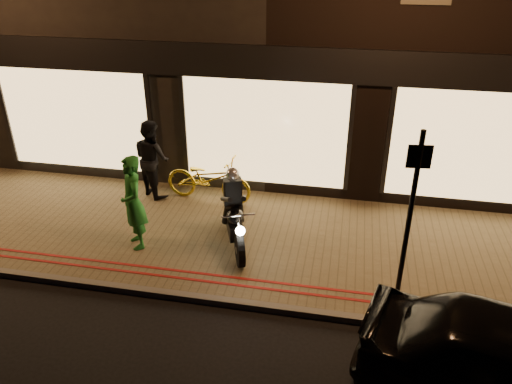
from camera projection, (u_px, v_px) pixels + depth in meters
ground at (222, 306)px, 8.30m from camera, size 90.00×90.00×0.00m
sidewalk at (247, 239)px, 10.01m from camera, size 50.00×4.00×0.12m
kerb_stone at (222, 302)px, 8.31m from camera, size 50.00×0.14×0.12m
red_kerb_lines at (229, 280)px, 8.72m from camera, size 50.00×0.26×0.01m
motorcycle at (234, 217)px, 9.47m from camera, size 0.87×1.85×1.59m
sign_post at (410, 213)px, 7.45m from camera, size 0.35×0.09×3.00m
bicycle_gold at (208, 179)px, 11.15m from camera, size 2.05×0.90×1.05m
person_green at (133, 203)px, 9.31m from camera, size 0.76×0.81×1.86m
person_dark at (152, 158)px, 11.24m from camera, size 1.10×1.06×1.79m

